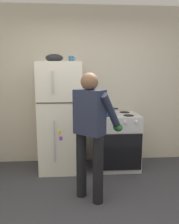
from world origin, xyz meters
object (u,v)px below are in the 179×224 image
refrigerator (61,117)px  coffee_mug (71,59)px  person_cook (91,126)px  stove_range (115,141)px  mixing_bowl (54,58)px  red_pot (106,111)px

refrigerator → coffee_mug: coffee_mug is taller
refrigerator → person_cook: (0.42, -0.96, 0.07)m
stove_range → coffee_mug: bearing=175.2°
refrigerator → person_cook: bearing=-66.4°
mixing_bowl → coffee_mug: bearing=10.8°
refrigerator → stove_range: (0.90, -0.01, -0.42)m
stove_range → person_cook: 1.17m
refrigerator → person_cook: refrigerator is taller
red_pot → mixing_bowl: bearing=176.5°
coffee_mug → red_pot: bearing=-10.1°
refrigerator → mixing_bowl: size_ratio=6.40×
refrigerator → stove_range: bearing=-0.6°
refrigerator → person_cook: size_ratio=1.10×
coffee_mug → mixing_bowl: 0.27m
person_cook → mixing_bowl: mixing_bowl is taller
red_pot → person_cook: bearing=-109.6°
stove_range → coffee_mug: size_ratio=8.21×
red_pot → coffee_mug: (-0.56, 0.10, 0.83)m
person_cook → mixing_bowl: 1.38m
refrigerator → stove_range: 1.00m
stove_range → red_pot: size_ratio=2.48×
red_pot → refrigerator: bearing=176.2°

